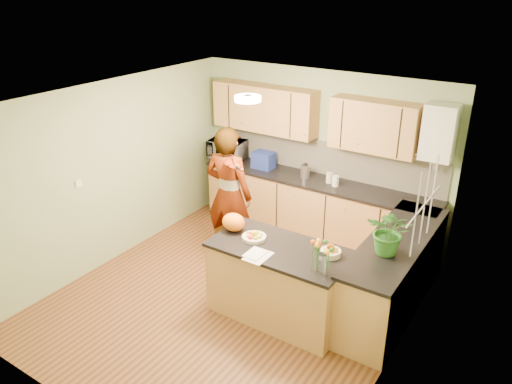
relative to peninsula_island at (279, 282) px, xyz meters
The scene contains 28 objects.
floor 0.78m from the peninsula_island, behind, with size 4.50×4.50×0.00m, color #562E18.
ceiling 2.14m from the peninsula_island, behind, with size 4.00×4.50×0.02m, color silver.
wall_back 2.47m from the peninsula_island, 105.67° to the left, with size 4.00×0.02×2.50m, color #99B07D.
wall_front 2.46m from the peninsula_island, 105.76° to the right, with size 4.00×0.02×2.50m, color #99B07D.
wall_left 2.75m from the peninsula_island, behind, with size 0.02×4.50×2.50m, color #99B07D.
wall_right 1.58m from the peninsula_island, ahead, with size 0.02×4.50×2.50m, color #99B07D.
back_counter 2.03m from the peninsula_island, 105.25° to the left, with size 3.64×0.62×0.94m.
right_counter 1.37m from the peninsula_island, 38.78° to the left, with size 0.62×2.24×0.94m.
splashback 2.42m from the peninsula_island, 103.38° to the left, with size 3.60×0.02×0.52m, color beige.
upper_cabinets 2.64m from the peninsula_island, 111.19° to the left, with size 3.20×0.34×0.70m.
boiler 2.76m from the peninsula_island, 63.03° to the left, with size 0.40×0.30×0.86m.
window_right 1.85m from the peninsula_island, 24.05° to the left, with size 0.01×1.30×1.05m.
light_switch 2.81m from the peninsula_island, 167.23° to the right, with size 0.02×0.09×0.09m, color white.
ceiling_lamp 2.12m from the peninsula_island, 154.16° to the left, with size 0.30×0.30×0.07m.
peninsula_island is the anchor object (origin of this frame).
fruit_dish 0.61m from the peninsula_island, behind, with size 0.28×0.28×0.10m.
orange_bowl 0.77m from the peninsula_island, 15.26° to the left, with size 0.22×0.22×0.13m.
flower_vase 0.97m from the peninsula_island, 16.70° to the right, with size 0.23×0.23×0.43m.
orange_bag 0.88m from the peninsula_island, behind, with size 0.29×0.24×0.22m, color orange.
papers 0.56m from the peninsula_island, 108.43° to the right, with size 0.23×0.31×0.01m, color silver.
violinist 1.58m from the peninsula_island, 148.62° to the left, with size 0.70×0.46×1.92m, color tan.
violin 1.63m from the peninsula_island, 152.56° to the left, with size 0.58×0.23×0.12m, color #511905, non-canonical shape.
microwave 3.00m from the peninsula_island, 137.78° to the left, with size 0.58×0.39×0.32m, color white.
blue_box 2.51m from the peninsula_island, 126.82° to the left, with size 0.32×0.24×0.26m, color navy.
kettle 2.16m from the peninsula_island, 110.48° to the left, with size 0.14×0.14×0.27m.
jar_cream 2.07m from the peninsula_island, 99.73° to the left, with size 0.10×0.10×0.15m, color beige.
jar_white 1.99m from the peninsula_island, 96.32° to the left, with size 0.10×0.10×0.15m, color white.
potted_plant 1.39m from the peninsula_island, 24.92° to the left, with size 0.48×0.41×0.53m, color #2D6E24.
Camera 1 is at (3.08, -4.23, 3.73)m, focal length 35.00 mm.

